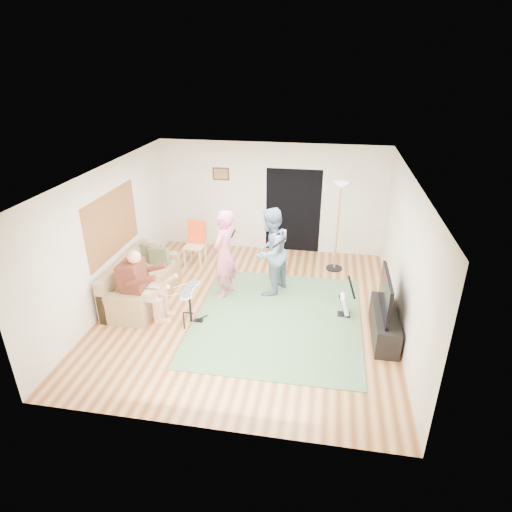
{
  "coord_description": "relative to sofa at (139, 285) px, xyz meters",
  "views": [
    {
      "loc": [
        1.35,
        -7.02,
        4.51
      ],
      "look_at": [
        0.08,
        0.3,
        1.03
      ],
      "focal_mm": 30.0,
      "sensor_mm": 36.0,
      "label": 1
    }
  ],
  "objects": [
    {
      "name": "walls",
      "position": [
        2.29,
        -0.08,
        1.07
      ],
      "size": [
        5.5,
        6.0,
        2.7
      ],
      "primitive_type": null,
      "color": "beige",
      "rests_on": "floor"
    },
    {
      "name": "tv_cabinet",
      "position": [
        4.79,
        -0.53,
        -0.03
      ],
      "size": [
        0.4,
        1.4,
        0.5
      ],
      "primitive_type": "cube",
      "color": "black",
      "rests_on": "floor"
    },
    {
      "name": "dining_chair",
      "position": [
        0.67,
        1.72,
        0.09
      ],
      "size": [
        0.47,
        0.49,
        1.04
      ],
      "rotation": [
        0.0,
        0.0,
        -0.06
      ],
      "color": "beige",
      "rests_on": "floor"
    },
    {
      "name": "picture_frame",
      "position": [
        1.04,
        2.91,
        1.62
      ],
      "size": [
        0.42,
        0.03,
        0.32
      ],
      "primitive_type": "cube",
      "color": "#3F2314",
      "rests_on": "walls"
    },
    {
      "name": "torchiere_lamp",
      "position": [
        3.92,
        2.01,
        1.13
      ],
      "size": [
        0.37,
        0.37,
        2.07
      ],
      "color": "black",
      "rests_on": "floor"
    },
    {
      "name": "drummer",
      "position": [
        0.42,
        -0.65,
        0.25
      ],
      "size": [
        0.89,
        0.5,
        1.37
      ],
      "color": "#592619",
      "rests_on": "sofa"
    },
    {
      "name": "guitarist",
      "position": [
        2.59,
        0.7,
        0.64
      ],
      "size": [
        0.98,
        1.09,
        1.84
      ],
      "primitive_type": "imported",
      "rotation": [
        0.0,
        0.0,
        -1.94
      ],
      "color": "slate",
      "rests_on": "floor"
    },
    {
      "name": "guitar_spare",
      "position": [
        4.13,
        0.03,
        -0.04
      ],
      "size": [
        0.31,
        0.28,
        0.86
      ],
      "color": "black",
      "rests_on": "floor"
    },
    {
      "name": "microphone",
      "position": [
        1.89,
        0.43,
        1.09
      ],
      "size": [
        0.06,
        0.06,
        0.24
      ],
      "primitive_type": null,
      "color": "black",
      "rests_on": "singer"
    },
    {
      "name": "television",
      "position": [
        4.74,
        -0.53,
        0.57
      ],
      "size": [
        0.06,
        1.2,
        0.7
      ],
      "primitive_type": "cube",
      "color": "black",
      "rests_on": "tv_cabinet"
    },
    {
      "name": "floor",
      "position": [
        2.29,
        -0.08,
        -0.28
      ],
      "size": [
        6.0,
        6.0,
        0.0
      ],
      "primitive_type": "plane",
      "color": "brown",
      "rests_on": "ground"
    },
    {
      "name": "guitar_held",
      "position": [
        2.79,
        0.7,
        0.97
      ],
      "size": [
        0.33,
        0.6,
        0.26
      ],
      "primitive_type": null,
      "rotation": [
        0.0,
        0.0,
        -0.37
      ],
      "color": "white",
      "rests_on": "guitarist"
    },
    {
      "name": "sofa",
      "position": [
        0.0,
        0.0,
        0.0
      ],
      "size": [
        0.87,
        2.11,
        0.86
      ],
      "color": "#9A7A4D",
      "rests_on": "floor"
    },
    {
      "name": "singer",
      "position": [
        1.69,
        0.43,
        0.64
      ],
      "size": [
        0.6,
        0.76,
        1.84
      ],
      "primitive_type": "imported",
      "rotation": [
        0.0,
        0.0,
        -1.83
      ],
      "color": "#D45C7C",
      "rests_on": "floor"
    },
    {
      "name": "drum_kit",
      "position": [
        1.29,
        -0.65,
        0.03
      ],
      "size": [
        0.39,
        0.7,
        0.72
      ],
      "color": "black",
      "rests_on": "floor"
    },
    {
      "name": "area_rug",
      "position": [
        2.89,
        -0.29,
        -0.28
      ],
      "size": [
        3.1,
        3.51,
        0.02
      ],
      "primitive_type": "cube",
      "rotation": [
        0.0,
        0.0,
        0.0
      ],
      "color": "#476E43",
      "rests_on": "floor"
    },
    {
      "name": "window_blinds",
      "position": [
        -0.45,
        0.12,
        1.27
      ],
      "size": [
        0.0,
        2.05,
        2.05
      ],
      "primitive_type": "plane",
      "rotation": [
        1.57,
        0.0,
        1.57
      ],
      "color": "#9B6230",
      "rests_on": "walls"
    },
    {
      "name": "ceiling",
      "position": [
        2.29,
        -0.08,
        2.42
      ],
      "size": [
        6.0,
        6.0,
        0.0
      ],
      "primitive_type": "plane",
      "rotation": [
        3.14,
        0.0,
        0.0
      ],
      "color": "white",
      "rests_on": "walls"
    },
    {
      "name": "doorway",
      "position": [
        2.84,
        2.91,
        0.77
      ],
      "size": [
        2.1,
        0.0,
        2.1
      ],
      "primitive_type": "plane",
      "rotation": [
        1.57,
        0.0,
        0.0
      ],
      "color": "black",
      "rests_on": "walls"
    }
  ]
}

